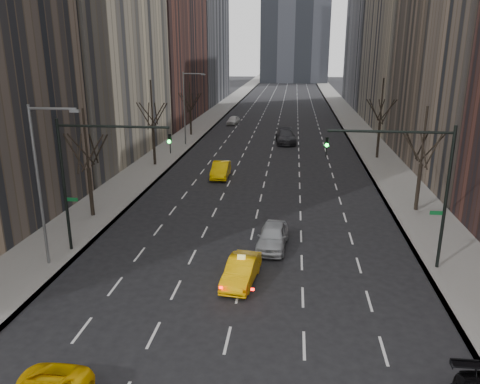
% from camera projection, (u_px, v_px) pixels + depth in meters
% --- Properties ---
extents(sidewalk_left, '(4.50, 320.00, 0.15)m').
position_uv_depth(sidewalk_left, '(211.00, 117.00, 83.93)').
color(sidewalk_left, slate).
rests_on(sidewalk_left, ground).
extents(sidewalk_right, '(4.50, 320.00, 0.15)m').
position_uv_depth(sidewalk_right, '(350.00, 120.00, 81.27)').
color(sidewalk_right, slate).
rests_on(sidewalk_right, ground).
extents(tree_lw_b, '(3.36, 3.50, 7.82)m').
position_uv_depth(tree_lw_b, '(88.00, 168.00, 33.46)').
color(tree_lw_b, black).
rests_on(tree_lw_b, ground).
extents(tree_lw_c, '(3.36, 3.50, 8.74)m').
position_uv_depth(tree_lw_c, '(153.00, 128.00, 48.56)').
color(tree_lw_c, black).
rests_on(tree_lw_c, ground).
extents(tree_lw_d, '(3.36, 3.50, 7.36)m').
position_uv_depth(tree_lw_d, '(190.00, 110.00, 65.79)').
color(tree_lw_d, black).
rests_on(tree_lw_d, ground).
extents(tree_rw_b, '(3.36, 3.50, 7.82)m').
position_uv_depth(tree_rw_b, '(421.00, 164.00, 34.65)').
color(tree_rw_b, black).
rests_on(tree_rw_b, ground).
extents(tree_rw_c, '(3.36, 3.50, 8.74)m').
position_uv_depth(tree_rw_c, '(380.00, 123.00, 51.65)').
color(tree_rw_c, black).
rests_on(tree_rw_c, ground).
extents(traffic_mast_left, '(6.69, 0.39, 8.00)m').
position_uv_depth(traffic_mast_left, '(90.00, 165.00, 26.92)').
color(traffic_mast_left, black).
rests_on(traffic_mast_left, ground).
extents(traffic_mast_right, '(6.69, 0.39, 8.00)m').
position_uv_depth(traffic_mast_right, '(416.00, 174.00, 24.94)').
color(traffic_mast_right, black).
rests_on(traffic_mast_right, ground).
extents(streetlight_near, '(2.83, 0.22, 9.00)m').
position_uv_depth(streetlight_near, '(43.00, 171.00, 25.18)').
color(streetlight_near, slate).
rests_on(streetlight_near, ground).
extents(streetlight_far, '(2.83, 0.22, 9.00)m').
position_uv_depth(streetlight_far, '(187.00, 101.00, 58.41)').
color(streetlight_far, slate).
rests_on(streetlight_far, ground).
extents(taxi_sedan, '(1.91, 4.23, 1.35)m').
position_uv_depth(taxi_sedan, '(241.00, 271.00, 24.71)').
color(taxi_sedan, '#FFB505').
rests_on(taxi_sedan, ground).
extents(silver_sedan_ahead, '(2.06, 4.47, 1.48)m').
position_uv_depth(silver_sedan_ahead, '(273.00, 236.00, 29.06)').
color(silver_sedan_ahead, '#9FA2A6').
rests_on(silver_sedan_ahead, ground).
extents(far_taxi, '(1.68, 4.52, 1.48)m').
position_uv_depth(far_taxi, '(221.00, 170.00, 45.02)').
color(far_taxi, '#FFC605').
rests_on(far_taxi, ground).
extents(far_suv_grey, '(3.04, 6.23, 1.74)m').
position_uv_depth(far_suv_grey, '(286.00, 136.00, 61.24)').
color(far_suv_grey, '#2A2A2F').
rests_on(far_suv_grey, ground).
extents(far_car_white, '(2.06, 4.13, 1.35)m').
position_uv_depth(far_car_white, '(233.00, 120.00, 76.49)').
color(far_car_white, silver).
rests_on(far_car_white, ground).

